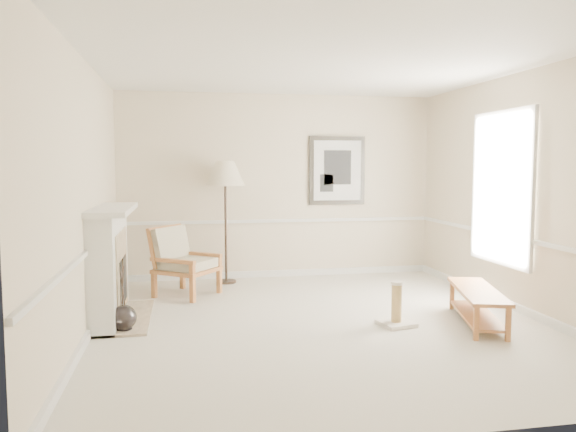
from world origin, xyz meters
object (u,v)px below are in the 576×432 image
object	(u,v)px
armchair	(180,258)
scratching_post	(396,312)
floor_lamp	(225,177)
floor_vase	(124,318)
bench	(477,301)

from	to	relation	value
armchair	scratching_post	size ratio (longest dim) A/B	2.07
armchair	floor_lamp	bearing A→B (deg)	-8.20
floor_vase	bench	size ratio (longest dim) A/B	0.56
armchair	floor_vase	bearing A→B (deg)	-162.94
armchair	floor_lamp	xyz separation A→B (m)	(0.68, 0.68, 1.10)
floor_lamp	scratching_post	world-z (taller)	floor_lamp
floor_vase	armchair	distance (m)	1.81
floor_vase	armchair	xyz separation A→B (m)	(0.60, 1.67, 0.36)
floor_vase	scratching_post	distance (m)	2.98
floor_vase	scratching_post	world-z (taller)	floor_vase
bench	scratching_post	xyz separation A→B (m)	(-0.92, 0.10, -0.11)
floor_vase	bench	xyz separation A→B (m)	(3.89, -0.41, 0.12)
armchair	floor_lamp	size ratio (longest dim) A/B	0.56
bench	armchair	bearing A→B (deg)	147.72
bench	scratching_post	size ratio (longest dim) A/B	2.88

